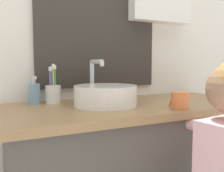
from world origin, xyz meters
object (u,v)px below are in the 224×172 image
soap_dispenser (34,93)px  sink_basin (105,95)px  toothbrush_holder (53,93)px  drinking_cup (180,101)px  teddy_bear (218,85)px

soap_dispenser → sink_basin: bearing=-31.8°
toothbrush_holder → sink_basin: bearing=-40.7°
sink_basin → drinking_cup: size_ratio=4.52×
sink_basin → toothbrush_holder: bearing=139.3°
sink_basin → drinking_cup: 0.35m
toothbrush_holder → teddy_bear: (0.90, -0.25, 0.03)m
toothbrush_holder → soap_dispenser: toothbrush_holder is taller
sink_basin → drinking_cup: (0.26, -0.23, -0.01)m
teddy_bear → soap_dispenser: bearing=165.4°
toothbrush_holder → teddy_bear: size_ratio=1.24×
sink_basin → soap_dispenser: sink_basin is taller
sink_basin → toothbrush_holder: (-0.21, 0.18, -0.00)m
soap_dispenser → teddy_bear: size_ratio=0.87×
toothbrush_holder → soap_dispenser: (-0.09, 0.01, 0.00)m
drinking_cup → teddy_bear: bearing=21.1°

